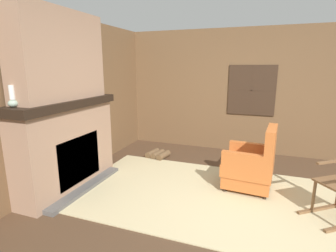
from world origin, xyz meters
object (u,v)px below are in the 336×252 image
armchair (251,166)px  storage_case (68,94)px  oil_lamp_vase (13,99)px  firewood_stack (158,154)px

armchair → storage_case: (-2.56, -0.69, 1.02)m
oil_lamp_vase → storage_case: oil_lamp_vase is taller
armchair → firewood_stack: bearing=-19.4°
armchair → storage_case: bearing=19.7°
storage_case → firewood_stack: bearing=62.6°
firewood_stack → storage_case: size_ratio=2.17×
oil_lamp_vase → storage_case: (0.00, 0.90, -0.02)m
armchair → firewood_stack: (-1.79, 0.79, -0.29)m
oil_lamp_vase → firewood_stack: bearing=72.1°
armchair → firewood_stack: 1.98m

